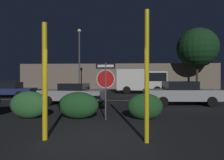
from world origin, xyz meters
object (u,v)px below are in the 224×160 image
at_px(stop_sign, 106,80).
at_px(hedge_bush_3, 145,106).
at_px(hedge_bush_2, 78,105).
at_px(yellow_pole_left, 45,81).
at_px(hedge_bush_1, 29,105).
at_px(passing_car_2, 73,93).
at_px(yellow_pole_right, 147,76).
at_px(street_lamp, 79,53).
at_px(passing_car_1, 7,90).
at_px(passing_car_3, 181,93).
at_px(tree_0, 197,48).
at_px(delivery_truck, 142,80).

distance_m(stop_sign, hedge_bush_3, 1.95).
bearing_deg(hedge_bush_3, hedge_bush_2, 179.98).
bearing_deg(yellow_pole_left, hedge_bush_1, 125.84).
relative_size(stop_sign, passing_car_2, 0.54).
xyz_separation_m(yellow_pole_right, street_lamp, (-5.49, 15.16, 2.81)).
xyz_separation_m(passing_car_1, street_lamp, (5.30, 4.79, 3.86)).
bearing_deg(street_lamp, passing_car_1, -137.90).
relative_size(hedge_bush_3, passing_car_3, 0.30).
bearing_deg(hedge_bush_1, passing_car_3, 29.10).
bearing_deg(yellow_pole_right, stop_sign, 118.36).
distance_m(passing_car_3, tree_0, 16.47).
bearing_deg(delivery_truck, yellow_pole_left, -16.49).
bearing_deg(passing_car_3, stop_sign, -48.16).
height_order(yellow_pole_right, hedge_bush_2, yellow_pole_right).
relative_size(yellow_pole_left, hedge_bush_1, 1.99).
relative_size(delivery_truck, tree_0, 0.62).
xyz_separation_m(hedge_bush_2, delivery_truck, (4.07, 12.71, 0.96)).
bearing_deg(passing_car_2, tree_0, -38.56).
height_order(yellow_pole_left, hedge_bush_3, yellow_pole_left).
xyz_separation_m(hedge_bush_3, passing_car_3, (2.87, 4.24, 0.21)).
bearing_deg(stop_sign, yellow_pole_left, -120.16).
height_order(passing_car_2, street_lamp, street_lamp).
xyz_separation_m(hedge_bush_2, passing_car_2, (-1.38, 4.07, 0.14)).
bearing_deg(stop_sign, passing_car_1, 141.75).
bearing_deg(delivery_truck, passing_car_2, -32.74).
relative_size(hedge_bush_3, passing_car_2, 0.34).
height_order(street_lamp, tree_0, tree_0).
height_order(hedge_bush_2, passing_car_3, passing_car_3).
height_order(hedge_bush_3, street_lamp, street_lamp).
relative_size(stop_sign, delivery_truck, 0.42).
bearing_deg(hedge_bush_1, delivery_truck, 64.25).
relative_size(yellow_pole_right, passing_car_1, 0.71).
relative_size(stop_sign, tree_0, 0.26).
bearing_deg(yellow_pole_right, passing_car_3, 65.09).
relative_size(hedge_bush_1, passing_car_1, 0.33).
relative_size(yellow_pole_right, hedge_bush_2, 2.03).
height_order(yellow_pole_left, street_lamp, street_lamp).
xyz_separation_m(stop_sign, yellow_pole_left, (-1.46, -2.33, -0.03)).
bearing_deg(street_lamp, stop_sign, -71.82).
relative_size(hedge_bush_1, street_lamp, 0.22).
relative_size(hedge_bush_1, hedge_bush_3, 1.11).
bearing_deg(street_lamp, passing_car_3, -43.89).
relative_size(passing_car_1, delivery_truck, 0.90).
xyz_separation_m(yellow_pole_left, hedge_bush_3, (3.06, 2.52, -1.07)).
xyz_separation_m(yellow_pole_left, passing_car_1, (-8.03, 10.31, -0.92)).
height_order(passing_car_1, passing_car_3, passing_car_3).
bearing_deg(stop_sign, hedge_bush_3, 8.50).
xyz_separation_m(yellow_pole_left, yellow_pole_right, (2.75, -0.07, 0.13)).
relative_size(hedge_bush_2, delivery_truck, 0.31).
bearing_deg(hedge_bush_1, stop_sign, -2.47).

